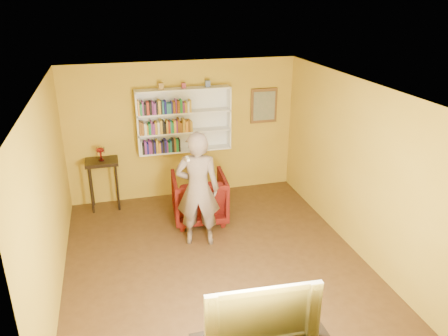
{
  "coord_description": "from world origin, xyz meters",
  "views": [
    {
      "loc": [
        -1.35,
        -5.63,
        3.89
      ],
      "look_at": [
        0.36,
        0.75,
        1.2
      ],
      "focal_mm": 35.0,
      "sensor_mm": 36.0,
      "label": 1
    }
  ],
  "objects_px": {
    "person": "(198,190)",
    "ruby_lustre": "(100,151)",
    "television": "(260,309)",
    "bookshelf": "(184,120)",
    "armchair": "(199,197)",
    "console_table": "(102,169)"
  },
  "relations": [
    {
      "from": "ruby_lustre",
      "to": "person",
      "type": "distance_m",
      "value": 2.25
    },
    {
      "from": "armchair",
      "to": "television",
      "type": "bearing_deg",
      "value": 92.75
    },
    {
      "from": "bookshelf",
      "to": "ruby_lustre",
      "type": "xyz_separation_m",
      "value": [
        -1.6,
        -0.16,
        -0.44
      ]
    },
    {
      "from": "person",
      "to": "armchair",
      "type": "bearing_deg",
      "value": -88.93
    },
    {
      "from": "person",
      "to": "ruby_lustre",
      "type": "bearing_deg",
      "value": -35.08
    },
    {
      "from": "bookshelf",
      "to": "console_table",
      "type": "height_order",
      "value": "bookshelf"
    },
    {
      "from": "bookshelf",
      "to": "armchair",
      "type": "relative_size",
      "value": 1.87
    },
    {
      "from": "ruby_lustre",
      "to": "armchair",
      "type": "bearing_deg",
      "value": -29.2
    },
    {
      "from": "bookshelf",
      "to": "television",
      "type": "relative_size",
      "value": 1.5
    },
    {
      "from": "bookshelf",
      "to": "television",
      "type": "distance_m",
      "value": 4.72
    },
    {
      "from": "console_table",
      "to": "television",
      "type": "distance_m",
      "value": 4.76
    },
    {
      "from": "person",
      "to": "bookshelf",
      "type": "bearing_deg",
      "value": -79.82
    },
    {
      "from": "ruby_lustre",
      "to": "television",
      "type": "bearing_deg",
      "value": -71.11
    },
    {
      "from": "console_table",
      "to": "television",
      "type": "xyz_separation_m",
      "value": [
        1.54,
        -4.5,
        0.05
      ]
    },
    {
      "from": "console_table",
      "to": "armchair",
      "type": "xyz_separation_m",
      "value": [
        1.65,
        -0.92,
        -0.37
      ]
    },
    {
      "from": "bookshelf",
      "to": "ruby_lustre",
      "type": "distance_m",
      "value": 1.66
    },
    {
      "from": "console_table",
      "to": "ruby_lustre",
      "type": "distance_m",
      "value": 0.35
    },
    {
      "from": "armchair",
      "to": "ruby_lustre",
      "type": "bearing_deg",
      "value": -24.69
    },
    {
      "from": "armchair",
      "to": "person",
      "type": "distance_m",
      "value": 0.96
    },
    {
      "from": "television",
      "to": "bookshelf",
      "type": "bearing_deg",
      "value": 92.89
    },
    {
      "from": "console_table",
      "to": "armchair",
      "type": "height_order",
      "value": "console_table"
    },
    {
      "from": "ruby_lustre",
      "to": "armchair",
      "type": "height_order",
      "value": "ruby_lustre"
    }
  ]
}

